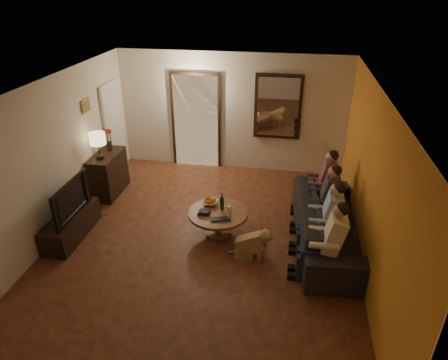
% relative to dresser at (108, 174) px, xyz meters
% --- Properties ---
extents(floor, '(5.00, 6.00, 0.01)m').
position_rel_dresser_xyz_m(floor, '(2.25, -1.35, -0.43)').
color(floor, '#432412').
rests_on(floor, ground).
extents(ceiling, '(5.00, 6.00, 0.01)m').
position_rel_dresser_xyz_m(ceiling, '(2.25, -1.35, 2.17)').
color(ceiling, white).
rests_on(ceiling, back_wall).
extents(back_wall, '(5.00, 0.02, 2.60)m').
position_rel_dresser_xyz_m(back_wall, '(2.25, 1.65, 0.87)').
color(back_wall, beige).
rests_on(back_wall, floor).
extents(front_wall, '(5.00, 0.02, 2.60)m').
position_rel_dresser_xyz_m(front_wall, '(2.25, -4.35, 0.87)').
color(front_wall, beige).
rests_on(front_wall, floor).
extents(left_wall, '(0.02, 6.00, 2.60)m').
position_rel_dresser_xyz_m(left_wall, '(-0.25, -1.35, 0.87)').
color(left_wall, beige).
rests_on(left_wall, floor).
extents(right_wall, '(0.02, 6.00, 2.60)m').
position_rel_dresser_xyz_m(right_wall, '(4.75, -1.35, 0.87)').
color(right_wall, beige).
rests_on(right_wall, floor).
extents(orange_accent, '(0.01, 6.00, 2.60)m').
position_rel_dresser_xyz_m(orange_accent, '(4.74, -1.35, 0.87)').
color(orange_accent, orange).
rests_on(orange_accent, right_wall).
extents(kitchen_doorway, '(1.00, 0.06, 2.10)m').
position_rel_dresser_xyz_m(kitchen_doorway, '(1.45, 1.63, 0.62)').
color(kitchen_doorway, '#FFE0A5').
rests_on(kitchen_doorway, floor).
extents(door_trim, '(1.12, 0.04, 2.22)m').
position_rel_dresser_xyz_m(door_trim, '(1.45, 1.62, 0.62)').
color(door_trim, black).
rests_on(door_trim, floor).
extents(fridge_glimpse, '(0.45, 0.03, 1.70)m').
position_rel_dresser_xyz_m(fridge_glimpse, '(1.70, 1.64, 0.47)').
color(fridge_glimpse, silver).
rests_on(fridge_glimpse, floor).
extents(mirror_frame, '(1.00, 0.05, 1.40)m').
position_rel_dresser_xyz_m(mirror_frame, '(3.25, 1.61, 1.07)').
color(mirror_frame, black).
rests_on(mirror_frame, back_wall).
extents(mirror_glass, '(0.86, 0.02, 1.26)m').
position_rel_dresser_xyz_m(mirror_glass, '(3.25, 1.58, 1.07)').
color(mirror_glass, white).
rests_on(mirror_glass, back_wall).
extents(white_door, '(0.06, 0.85, 2.04)m').
position_rel_dresser_xyz_m(white_door, '(-0.21, 0.95, 0.59)').
color(white_door, white).
rests_on(white_door, floor).
extents(framed_art, '(0.03, 0.28, 0.24)m').
position_rel_dresser_xyz_m(framed_art, '(-0.22, -0.05, 1.42)').
color(framed_art, '#B28C33').
rests_on(framed_art, left_wall).
extents(art_canvas, '(0.01, 0.22, 0.18)m').
position_rel_dresser_xyz_m(art_canvas, '(-0.21, -0.05, 1.42)').
color(art_canvas, brown).
rests_on(art_canvas, left_wall).
extents(dresser, '(0.45, 0.96, 0.85)m').
position_rel_dresser_xyz_m(dresser, '(0.00, 0.00, 0.00)').
color(dresser, black).
rests_on(dresser, floor).
extents(table_lamp, '(0.30, 0.30, 0.54)m').
position_rel_dresser_xyz_m(table_lamp, '(0.00, -0.22, 0.70)').
color(table_lamp, beige).
rests_on(table_lamp, dresser).
extents(flower_vase, '(0.14, 0.14, 0.44)m').
position_rel_dresser_xyz_m(flower_vase, '(0.00, 0.22, 0.65)').
color(flower_vase, '#B01F12').
rests_on(flower_vase, dresser).
extents(tv_stand, '(0.45, 1.27, 0.42)m').
position_rel_dresser_xyz_m(tv_stand, '(0.00, -1.56, -0.21)').
color(tv_stand, black).
rests_on(tv_stand, floor).
extents(tv, '(1.08, 0.14, 0.62)m').
position_rel_dresser_xyz_m(tv, '(0.00, -1.56, 0.31)').
color(tv, black).
rests_on(tv, tv_stand).
extents(sofa, '(2.66, 1.22, 0.76)m').
position_rel_dresser_xyz_m(sofa, '(4.30, -1.01, -0.05)').
color(sofa, black).
rests_on(sofa, floor).
extents(person_a, '(0.60, 0.40, 1.20)m').
position_rel_dresser_xyz_m(person_a, '(4.20, -1.91, 0.17)').
color(person_a, tan).
rests_on(person_a, sofa).
extents(person_b, '(0.60, 0.40, 1.20)m').
position_rel_dresser_xyz_m(person_b, '(4.20, -1.31, 0.17)').
color(person_b, tan).
rests_on(person_b, sofa).
extents(person_c, '(0.60, 0.40, 1.20)m').
position_rel_dresser_xyz_m(person_c, '(4.20, -0.71, 0.17)').
color(person_c, tan).
rests_on(person_c, sofa).
extents(person_d, '(0.60, 0.40, 1.20)m').
position_rel_dresser_xyz_m(person_d, '(4.20, -0.11, 0.17)').
color(person_d, tan).
rests_on(person_d, sofa).
extents(dog, '(0.57, 0.27, 0.56)m').
position_rel_dresser_xyz_m(dog, '(3.08, -1.60, -0.15)').
color(dog, '#997F46').
rests_on(dog, floor).
extents(coffee_table, '(1.11, 1.11, 0.45)m').
position_rel_dresser_xyz_m(coffee_table, '(2.45, -1.07, -0.20)').
color(coffee_table, brown).
rests_on(coffee_table, floor).
extents(bowl, '(0.26, 0.26, 0.06)m').
position_rel_dresser_xyz_m(bowl, '(2.27, -0.85, 0.06)').
color(bowl, white).
rests_on(bowl, coffee_table).
extents(oranges, '(0.20, 0.20, 0.08)m').
position_rel_dresser_xyz_m(oranges, '(2.27, -0.85, 0.12)').
color(oranges, orange).
rests_on(oranges, bowl).
extents(wine_bottle, '(0.07, 0.07, 0.31)m').
position_rel_dresser_xyz_m(wine_bottle, '(2.50, -0.97, 0.18)').
color(wine_bottle, black).
rests_on(wine_bottle, coffee_table).
extents(wine_glass, '(0.06, 0.06, 0.10)m').
position_rel_dresser_xyz_m(wine_glass, '(2.63, -1.02, 0.07)').
color(wine_glass, silver).
rests_on(wine_glass, coffee_table).
extents(book_stack, '(0.20, 0.15, 0.07)m').
position_rel_dresser_xyz_m(book_stack, '(2.23, -1.17, 0.06)').
color(book_stack, black).
rests_on(book_stack, coffee_table).
extents(laptop, '(0.37, 0.29, 0.03)m').
position_rel_dresser_xyz_m(laptop, '(2.55, -1.35, 0.04)').
color(laptop, black).
rests_on(laptop, coffee_table).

